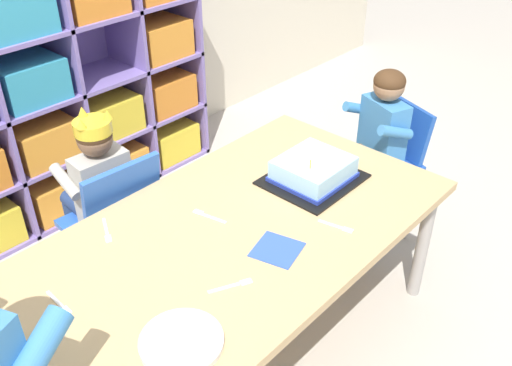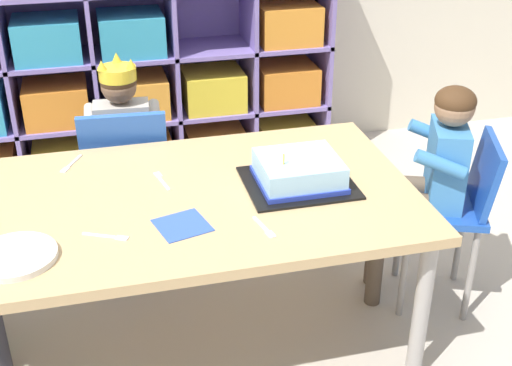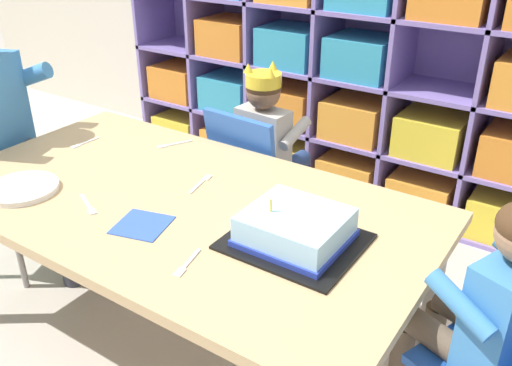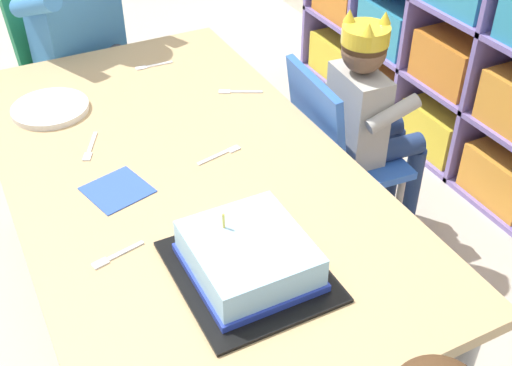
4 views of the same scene
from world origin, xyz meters
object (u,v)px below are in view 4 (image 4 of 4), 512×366
(paper_plate_stack, at_px, (50,108))
(fork_by_napkin, at_px, (237,92))
(activity_table, at_px, (181,183))
(birthday_cake_on_tray, at_px, (249,259))
(fork_near_child_seat, at_px, (152,66))
(adult_helper_seated, at_px, (84,15))
(fork_beside_plate_stack, at_px, (115,256))
(fork_at_table_front_edge, at_px, (222,154))
(classroom_chair_adult_side, at_px, (74,58))
(fork_scattered_mid_table, at_px, (90,148))
(child_with_crown, at_px, (370,108))
(classroom_chair_blue, at_px, (336,149))

(paper_plate_stack, xyz_separation_m, fork_by_napkin, (0.15, 0.54, -0.01))
(activity_table, bearing_deg, paper_plate_stack, -152.00)
(birthday_cake_on_tray, distance_m, paper_plate_stack, 0.89)
(paper_plate_stack, distance_m, fork_near_child_seat, 0.39)
(birthday_cake_on_tray, bearing_deg, fork_near_child_seat, 172.14)
(activity_table, relative_size, fork_near_child_seat, 12.43)
(adult_helper_seated, distance_m, birthday_cake_on_tray, 1.26)
(birthday_cake_on_tray, xyz_separation_m, fork_beside_plate_stack, (-0.17, -0.24, -0.04))
(fork_at_table_front_edge, relative_size, fork_beside_plate_stack, 1.08)
(classroom_chair_adult_side, relative_size, fork_scattered_mid_table, 5.74)
(activity_table, bearing_deg, child_with_crown, 97.64)
(classroom_chair_adult_side, xyz_separation_m, fork_scattered_mid_table, (0.76, -0.13, 0.10))
(classroom_chair_blue, relative_size, adult_helper_seated, 0.62)
(classroom_chair_blue, height_order, adult_helper_seated, adult_helper_seated)
(paper_plate_stack, bearing_deg, fork_near_child_seat, 110.74)
(paper_plate_stack, bearing_deg, adult_helper_seated, 150.95)
(classroom_chair_adult_side, height_order, birthday_cake_on_tray, classroom_chair_adult_side)
(birthday_cake_on_tray, relative_size, paper_plate_stack, 1.54)
(activity_table, height_order, paper_plate_stack, paper_plate_stack)
(activity_table, bearing_deg, adult_helper_seated, -179.46)
(adult_helper_seated, relative_size, fork_by_napkin, 8.46)
(fork_at_table_front_edge, bearing_deg, adult_helper_seated, -93.75)
(child_with_crown, distance_m, fork_scattered_mid_table, 0.85)
(activity_table, height_order, fork_near_child_seat, fork_near_child_seat)
(classroom_chair_adult_side, distance_m, birthday_cake_on_tray, 1.38)
(birthday_cake_on_tray, distance_m, fork_near_child_seat, 1.00)
(fork_at_table_front_edge, bearing_deg, activity_table, -11.44)
(adult_helper_seated, bearing_deg, classroom_chair_blue, -73.95)
(classroom_chair_blue, distance_m, fork_beside_plate_stack, 0.89)
(birthday_cake_on_tray, xyz_separation_m, fork_near_child_seat, (-0.99, 0.14, -0.04))
(child_with_crown, bearing_deg, adult_helper_seated, 45.84)
(child_with_crown, xyz_separation_m, fork_near_child_seat, (-0.49, -0.54, 0.05))
(activity_table, xyz_separation_m, birthday_cake_on_tray, (0.42, -0.01, 0.09))
(activity_table, height_order, classroom_chair_adult_side, classroom_chair_adult_side)
(adult_helper_seated, bearing_deg, classroom_chair_adult_side, 90.00)
(classroom_chair_blue, relative_size, classroom_chair_adult_side, 0.90)
(birthday_cake_on_tray, bearing_deg, fork_scattered_mid_table, -164.16)
(classroom_chair_adult_side, bearing_deg, activity_table, -107.98)
(adult_helper_seated, distance_m, fork_near_child_seat, 0.32)
(fork_scattered_mid_table, bearing_deg, classroom_chair_blue, -71.20)
(paper_plate_stack, bearing_deg, activity_table, 28.00)
(fork_by_napkin, relative_size, fork_scattered_mid_table, 0.98)
(activity_table, height_order, fork_at_table_front_edge, fork_at_table_front_edge)
(birthday_cake_on_tray, height_order, paper_plate_stack, birthday_cake_on_tray)
(child_with_crown, bearing_deg, fork_near_child_seat, 51.93)
(fork_at_table_front_edge, bearing_deg, fork_near_child_seat, -103.21)
(fork_near_child_seat, bearing_deg, fork_at_table_front_edge, -87.99)
(classroom_chair_blue, xyz_separation_m, classroom_chair_adult_side, (-0.86, -0.61, 0.07))
(activity_table, relative_size, classroom_chair_blue, 2.33)
(fork_by_napkin, bearing_deg, adult_helper_seated, 147.33)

